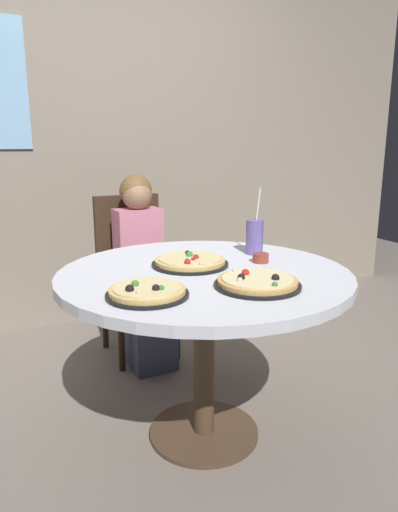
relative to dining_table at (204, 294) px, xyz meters
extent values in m
plane|color=slate|center=(0.00, 0.00, -0.65)|extent=(8.00, 8.00, 0.00)
cube|color=gray|center=(0.00, 1.66, 0.80)|extent=(5.20, 0.12, 2.90)
cylinder|color=silver|center=(0.00, 0.00, 0.08)|extent=(1.19, 1.19, 0.04)
cylinder|color=#4C3826|center=(0.00, 0.00, -0.28)|extent=(0.09, 0.09, 0.69)
cylinder|color=#4C3826|center=(0.00, 0.00, -0.64)|extent=(0.48, 0.48, 0.02)
cube|color=#382619|center=(0.00, 0.90, -0.22)|extent=(0.41, 0.41, 0.04)
cube|color=#382619|center=(-0.01, 1.08, 0.04)|extent=(0.40, 0.05, 0.52)
cylinder|color=#382619|center=(-0.16, 0.73, -0.44)|extent=(0.04, 0.04, 0.41)
cylinder|color=#382619|center=(0.17, 0.74, -0.44)|extent=(0.04, 0.04, 0.41)
cylinder|color=#382619|center=(-0.17, 1.07, -0.44)|extent=(0.04, 0.04, 0.41)
cylinder|color=#382619|center=(0.16, 1.08, -0.44)|extent=(0.04, 0.04, 0.41)
cube|color=#3F4766|center=(0.00, 0.74, -0.42)|extent=(0.25, 0.33, 0.45)
cube|color=#CC728C|center=(0.00, 0.88, 0.02)|extent=(0.26, 0.17, 0.44)
sphere|color=#997051|center=(0.00, 0.88, 0.32)|extent=(0.17, 0.17, 0.17)
sphere|color=brown|center=(0.00, 0.90, 0.34)|extent=(0.18, 0.18, 0.18)
cylinder|color=black|center=(0.08, -0.28, 0.11)|extent=(0.31, 0.31, 0.01)
cylinder|color=tan|center=(0.08, -0.28, 0.12)|extent=(0.29, 0.29, 0.02)
cylinder|color=beige|center=(0.08, -0.28, 0.13)|extent=(0.26, 0.26, 0.01)
sphere|color=beige|center=(0.00, -0.29, 0.14)|extent=(0.02, 0.02, 0.02)
sphere|color=black|center=(0.13, -0.32, 0.14)|extent=(0.03, 0.03, 0.03)
sphere|color=#387F33|center=(0.08, -0.38, 0.14)|extent=(0.02, 0.02, 0.02)
sphere|color=#B2231E|center=(0.06, -0.22, 0.14)|extent=(0.03, 0.03, 0.03)
sphere|color=black|center=(0.02, -0.27, 0.14)|extent=(0.03, 0.03, 0.03)
sphere|color=beige|center=(0.05, -0.17, 0.14)|extent=(0.02, 0.02, 0.02)
cylinder|color=black|center=(-0.02, 0.10, 0.11)|extent=(0.32, 0.32, 0.01)
cylinder|color=#D8B266|center=(-0.02, 0.10, 0.12)|extent=(0.30, 0.30, 0.02)
cylinder|color=beige|center=(-0.02, 0.10, 0.13)|extent=(0.27, 0.27, 0.01)
sphere|color=beige|center=(-0.02, -0.03, 0.14)|extent=(0.02, 0.02, 0.02)
sphere|color=#B2231E|center=(-0.07, 0.01, 0.14)|extent=(0.03, 0.03, 0.03)
sphere|color=#387F33|center=(-0.01, 0.13, 0.14)|extent=(0.03, 0.03, 0.03)
sphere|color=#387F33|center=(-0.06, 0.04, 0.14)|extent=(0.02, 0.02, 0.02)
sphere|color=#B2231E|center=(-0.02, 0.05, 0.14)|extent=(0.02, 0.02, 0.02)
sphere|color=black|center=(0.00, 0.17, 0.14)|extent=(0.02, 0.02, 0.02)
sphere|color=#B2231E|center=(0.00, 0.08, 0.14)|extent=(0.02, 0.02, 0.02)
cylinder|color=black|center=(-0.31, -0.21, 0.11)|extent=(0.28, 0.28, 0.01)
cylinder|color=#D8B266|center=(-0.31, -0.21, 0.12)|extent=(0.26, 0.26, 0.02)
cylinder|color=beige|center=(-0.31, -0.21, 0.13)|extent=(0.23, 0.23, 0.01)
sphere|color=#387F33|center=(-0.28, -0.26, 0.14)|extent=(0.02, 0.02, 0.02)
sphere|color=black|center=(-0.30, -0.26, 0.14)|extent=(0.03, 0.03, 0.03)
sphere|color=beige|center=(-0.36, -0.27, 0.14)|extent=(0.02, 0.02, 0.02)
sphere|color=black|center=(-0.38, -0.23, 0.14)|extent=(0.03, 0.03, 0.03)
sphere|color=#387F33|center=(-0.35, -0.18, 0.14)|extent=(0.03, 0.03, 0.03)
cylinder|color=#6659A5|center=(0.34, 0.17, 0.18)|extent=(0.08, 0.08, 0.16)
cylinder|color=white|center=(0.35, 0.17, 0.30)|extent=(0.03, 0.01, 0.22)
cylinder|color=brown|center=(0.28, 0.02, 0.12)|extent=(0.07, 0.07, 0.04)
camera|label=1|loc=(-0.78, -1.64, 0.60)|focal=32.60mm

